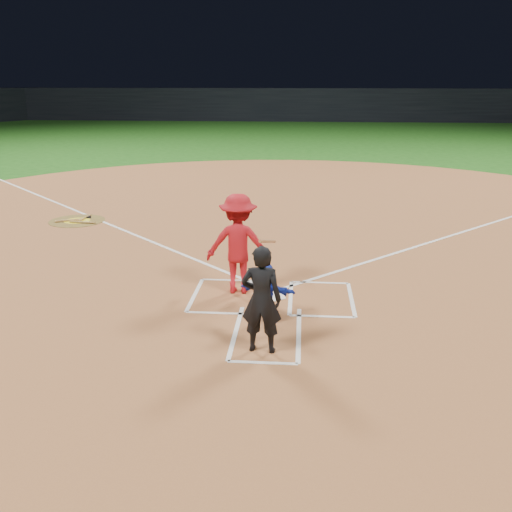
# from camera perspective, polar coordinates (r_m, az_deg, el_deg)

# --- Properties ---
(ground) EXTENTS (120.00, 120.00, 0.00)m
(ground) POSITION_cam_1_polar(r_m,az_deg,el_deg) (11.59, 1.64, -4.16)
(ground) COLOR #194E13
(ground) RESTS_ON ground
(home_plate_dirt) EXTENTS (28.00, 28.00, 0.01)m
(home_plate_dirt) POSITION_cam_1_polar(r_m,az_deg,el_deg) (17.30, 2.71, 3.19)
(home_plate_dirt) COLOR #945730
(home_plate_dirt) RESTS_ON ground
(stadium_wall_far) EXTENTS (80.00, 1.20, 3.20)m
(stadium_wall_far) POSITION_cam_1_polar(r_m,az_deg,el_deg) (58.82, 4.26, 14.84)
(stadium_wall_far) COLOR black
(stadium_wall_far) RESTS_ON ground
(home_plate) EXTENTS (0.60, 0.60, 0.02)m
(home_plate) POSITION_cam_1_polar(r_m,az_deg,el_deg) (11.58, 1.64, -4.07)
(home_plate) COLOR white
(home_plate) RESTS_ON home_plate_dirt
(on_deck_circle) EXTENTS (1.70, 1.70, 0.01)m
(on_deck_circle) POSITION_cam_1_polar(r_m,az_deg,el_deg) (18.51, -17.47, 3.37)
(on_deck_circle) COLOR brown
(on_deck_circle) RESTS_ON home_plate_dirt
(on_deck_logo) EXTENTS (0.80, 0.80, 0.00)m
(on_deck_logo) POSITION_cam_1_polar(r_m,az_deg,el_deg) (18.50, -17.47, 3.40)
(on_deck_logo) COLOR yellow
(on_deck_logo) RESTS_ON on_deck_circle
(on_deck_bat_a) EXTENTS (0.14, 0.84, 0.06)m
(on_deck_bat_a) POSITION_cam_1_polar(r_m,az_deg,el_deg) (18.67, -16.77, 3.67)
(on_deck_bat_a) COLOR olive
(on_deck_bat_a) RESTS_ON on_deck_circle
(on_deck_bat_b) EXTENTS (0.79, 0.41, 0.06)m
(on_deck_bat_b) POSITION_cam_1_polar(r_m,az_deg,el_deg) (18.48, -18.16, 3.41)
(on_deck_bat_b) COLOR olive
(on_deck_bat_b) RESTS_ON on_deck_circle
(on_deck_bat_c) EXTENTS (0.84, 0.14, 0.06)m
(on_deck_bat_c) POSITION_cam_1_polar(r_m,az_deg,el_deg) (18.12, -16.94, 3.25)
(on_deck_bat_c) COLOR olive
(on_deck_bat_c) RESTS_ON on_deck_circle
(bat_weight_donut) EXTENTS (0.19, 0.19, 0.05)m
(bat_weight_donut) POSITION_cam_1_polar(r_m,az_deg,el_deg) (18.79, -16.46, 3.76)
(bat_weight_donut) COLOR black
(bat_weight_donut) RESTS_ON on_deck_circle
(catcher) EXTENTS (1.09, 0.61, 1.12)m
(catcher) POSITION_cam_1_polar(r_m,az_deg,el_deg) (10.23, 0.98, -3.74)
(catcher) COLOR #1429A6
(catcher) RESTS_ON home_plate_dirt
(umpire) EXTENTS (0.69, 0.49, 1.78)m
(umpire) POSITION_cam_1_polar(r_m,az_deg,el_deg) (9.06, 0.55, -4.37)
(umpire) COLOR black
(umpire) RESTS_ON home_plate_dirt
(chalk_markings) EXTENTS (28.35, 17.32, 0.01)m
(chalk_markings) POSITION_cam_1_polar(r_m,az_deg,el_deg) (16.61, 2.62, 2.61)
(chalk_markings) COLOR white
(chalk_markings) RESTS_ON home_plate_dirt
(batter_at_plate) EXTENTS (1.42, 0.95, 2.05)m
(batter_at_plate) POSITION_cam_1_polar(r_m,az_deg,el_deg) (11.56, -1.77, 1.23)
(batter_at_plate) COLOR red
(batter_at_plate) RESTS_ON home_plate_dirt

